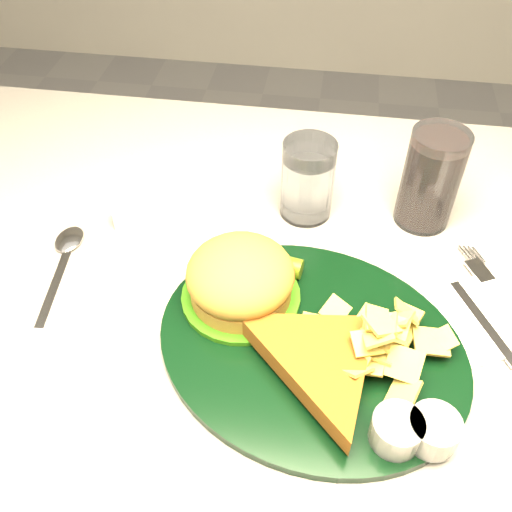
{
  "coord_description": "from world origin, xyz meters",
  "views": [
    {
      "loc": [
        0.06,
        -0.47,
        1.28
      ],
      "look_at": [
        -0.01,
        -0.01,
        0.8
      ],
      "focal_mm": 40.0,
      "sensor_mm": 36.0,
      "label": 1
    }
  ],
  "objects": [
    {
      "name": "water_glass",
      "position": [
        0.04,
        0.14,
        0.81
      ],
      "size": [
        0.07,
        0.07,
        0.11
      ],
      "primitive_type": "cylinder",
      "rotation": [
        0.0,
        0.0,
        -0.03
      ],
      "color": "white",
      "rests_on": "table"
    },
    {
      "name": "cola_glass",
      "position": [
        0.2,
        0.15,
        0.82
      ],
      "size": [
        0.1,
        0.1,
        0.14
      ],
      "primitive_type": "cylinder",
      "rotation": [
        0.0,
        0.0,
        0.41
      ],
      "color": "black",
      "rests_on": "table"
    },
    {
      "name": "fork_napkin",
      "position": [
        0.26,
        -0.02,
        0.76
      ],
      "size": [
        0.19,
        0.2,
        0.01
      ],
      "primitive_type": null,
      "rotation": [
        0.0,
        0.0,
        0.46
      ],
      "color": "white",
      "rests_on": "table"
    },
    {
      "name": "table",
      "position": [
        0.0,
        0.0,
        0.38
      ],
      "size": [
        1.2,
        0.8,
        0.75
      ],
      "primitive_type": null,
      "color": "gray",
      "rests_on": "ground"
    },
    {
      "name": "dinner_plate",
      "position": [
        0.06,
        -0.09,
        0.79
      ],
      "size": [
        0.43,
        0.4,
        0.08
      ],
      "primitive_type": null,
      "rotation": [
        0.0,
        0.0,
        -0.36
      ],
      "color": "black",
      "rests_on": "table"
    },
    {
      "name": "ramekin",
      "position": [
        -0.2,
        0.07,
        0.76
      ],
      "size": [
        0.05,
        0.05,
        0.03
      ],
      "primitive_type": "cylinder",
      "rotation": [
        0.0,
        0.0,
        0.26
      ],
      "color": "white",
      "rests_on": "table"
    },
    {
      "name": "ground",
      "position": [
        0.0,
        0.0,
        0.0
      ],
      "size": [
        4.0,
        4.0,
        0.0
      ],
      "primitive_type": "plane",
      "color": "gray",
      "rests_on": "ground"
    },
    {
      "name": "spoon",
      "position": [
        -0.25,
        -0.06,
        0.76
      ],
      "size": [
        0.06,
        0.17,
        0.01
      ],
      "primitive_type": null,
      "rotation": [
        0.0,
        0.0,
        0.12
      ],
      "color": "silver",
      "rests_on": "table"
    }
  ]
}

